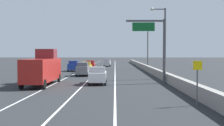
{
  "coord_description": "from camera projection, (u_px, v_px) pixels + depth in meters",
  "views": [
    {
      "loc": [
        1.5,
        -4.44,
        3.49
      ],
      "look_at": [
        0.91,
        44.6,
        1.68
      ],
      "focal_mm": 41.14,
      "sensor_mm": 36.0,
      "label": 1
    }
  ],
  "objects": [
    {
      "name": "speed_advisory_sign",
      "position": [
        197.0,
        79.0,
        17.04
      ],
      "size": [
        0.6,
        0.11,
        3.0
      ],
      "color": "#4C4C51",
      "rests_on": "ground_plane"
    },
    {
      "name": "car_red_3",
      "position": [
        90.0,
        65.0,
        53.44
      ],
      "size": [
        1.96,
        4.17,
        2.05
      ],
      "color": "red",
      "rests_on": "ground_plane"
    },
    {
      "name": "jersey_barrier_right",
      "position": [
        152.0,
        70.0,
        44.44
      ],
      "size": [
        0.6,
        120.0,
        1.1
      ],
      "primitive_type": "cube",
      "color": "gray",
      "rests_on": "ground_plane"
    },
    {
      "name": "box_truck",
      "position": [
        43.0,
        69.0,
        28.38
      ],
      "size": [
        2.5,
        8.15,
        4.02
      ],
      "color": "#A51E19",
      "rests_on": "ground_plane"
    },
    {
      "name": "car_white_0",
      "position": [
        98.0,
        75.0,
        29.34
      ],
      "size": [
        2.03,
        4.15,
        1.97
      ],
      "color": "white",
      "rests_on": "ground_plane"
    },
    {
      "name": "lamp_post_right_third",
      "position": [
        147.0,
        44.0,
        57.64
      ],
      "size": [
        2.14,
        0.44,
        9.74
      ],
      "color": "#4C4C51",
      "rests_on": "ground_plane"
    },
    {
      "name": "lane_stripe_right",
      "position": [
        115.0,
        69.0,
        59.52
      ],
      "size": [
        0.16,
        130.0,
        0.0
      ],
      "primitive_type": "cube",
      "color": "silver",
      "rests_on": "ground_plane"
    },
    {
      "name": "car_silver_1",
      "position": [
        107.0,
        63.0,
        70.02
      ],
      "size": [
        2.0,
        4.69,
        1.97
      ],
      "color": "#B7B7BC",
      "rests_on": "ground_plane"
    },
    {
      "name": "overhead_sign_gantry",
      "position": [
        158.0,
        43.0,
        29.94
      ],
      "size": [
        4.68,
        0.36,
        7.5
      ],
      "color": "#47474C",
      "rests_on": "ground_plane"
    },
    {
      "name": "car_yellow_5",
      "position": [
        86.0,
        67.0,
        46.42
      ],
      "size": [
        1.79,
        4.27,
        1.99
      ],
      "color": "gold",
      "rests_on": "ground_plane"
    },
    {
      "name": "car_blue_4",
      "position": [
        74.0,
        66.0,
        50.84
      ],
      "size": [
        2.06,
        4.27,
        2.08
      ],
      "color": "#1E389E",
      "rests_on": "ground_plane"
    },
    {
      "name": "car_gray_2",
      "position": [
        83.0,
        69.0,
        40.12
      ],
      "size": [
        1.93,
        4.32,
        2.12
      ],
      "color": "slate",
      "rests_on": "ground_plane"
    },
    {
      "name": "ground_plane",
      "position": [
        109.0,
        67.0,
        68.53
      ],
      "size": [
        320.0,
        320.0,
        0.0
      ],
      "primitive_type": "plane",
      "color": "#26282B"
    },
    {
      "name": "lane_stripe_left",
      "position": [
        85.0,
        69.0,
        59.61
      ],
      "size": [
        0.16,
        130.0,
        0.0
      ],
      "primitive_type": "cube",
      "color": "silver",
      "rests_on": "ground_plane"
    },
    {
      "name": "lane_stripe_center",
      "position": [
        100.0,
        69.0,
        59.56
      ],
      "size": [
        0.16,
        130.0,
        0.0
      ],
      "primitive_type": "cube",
      "color": "silver",
      "rests_on": "ground_plane"
    },
    {
      "name": "lamp_post_right_second",
      "position": [
        163.0,
        38.0,
        34.97
      ],
      "size": [
        2.14,
        0.44,
        9.74
      ],
      "color": "#4C4C51",
      "rests_on": "ground_plane"
    }
  ]
}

